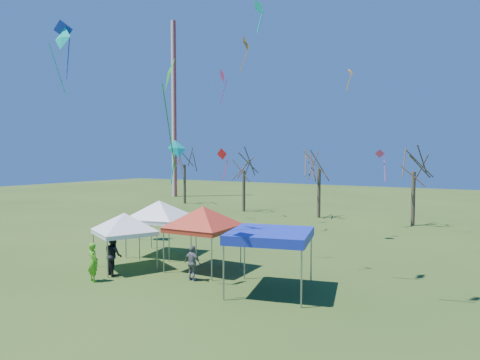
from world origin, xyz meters
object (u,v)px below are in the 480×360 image
object	(u,v)px
radio_mast	(174,109)
tent_white_mid	(159,204)
tent_blue	(270,236)
tree_3	(414,153)
person_grey	(193,263)
tree_0	(184,151)
tent_red	(203,211)
person_green	(93,262)
person_dark	(113,255)
tree_1	(244,156)
tent_white_west	(124,217)
tree_2	(319,151)

from	to	relation	value
radio_mast	tent_white_mid	distance (m)	38.32
radio_mast	tent_blue	size ratio (longest dim) A/B	6.12
tree_3	person_grey	xyz separation A→B (m)	(-5.95, -22.24, -5.25)
tent_white_mid	radio_mast	bearing A→B (deg)	128.65
tree_0	tent_red	distance (m)	31.41
person_green	person_grey	xyz separation A→B (m)	(3.83, 2.47, -0.07)
radio_mast	person_dark	distance (m)	42.85
tree_1	tent_white_west	distance (m)	24.07
tent_white_west	tent_blue	size ratio (longest dim) A/B	0.87
tent_blue	tree_2	bearing A→B (deg)	105.79
tent_white_mid	person_green	xyz separation A→B (m)	(1.07, -5.68, -2.08)
tent_blue	person_green	world-z (taller)	tent_blue
tree_3	tent_white_west	size ratio (longest dim) A/B	2.23
person_green	tent_red	bearing A→B (deg)	-110.07
tree_0	tree_2	world-z (taller)	tree_0
tree_3	person_grey	world-z (taller)	tree_3
tent_white_mid	tent_red	distance (m)	4.43
tent_red	person_green	distance (m)	5.70
tent_red	tree_1	bearing A→B (deg)	115.73
tree_3	radio_mast	bearing A→B (deg)	163.69
radio_mast	tree_2	xyz separation A→B (m)	(25.63, -9.62, -6.21)
tree_0	tree_3	distance (m)	27.09
tent_red	person_green	size ratio (longest dim) A/B	2.38
tree_2	tent_blue	bearing A→B (deg)	-74.21
radio_mast	person_grey	bearing A→B (deg)	-48.90
radio_mast	tent_blue	world-z (taller)	radio_mast
tree_3	person_green	size ratio (longest dim) A/B	4.42
tree_2	tree_3	xyz separation A→B (m)	(8.40, -0.33, -0.21)
person_dark	tent_red	bearing A→B (deg)	-113.86
tent_white_west	person_dark	distance (m)	2.09
tent_blue	person_dark	world-z (taller)	tent_blue
tree_2	tent_white_mid	bearing A→B (deg)	-97.22
tent_white_mid	person_green	distance (m)	6.14
person_green	person_grey	size ratio (longest dim) A/B	1.09
tent_white_mid	person_green	world-z (taller)	tent_white_mid
tree_1	person_dark	world-z (taller)	tree_1
tree_1	tent_white_mid	world-z (taller)	tree_1
tent_white_mid	tent_blue	world-z (taller)	tent_white_mid
tree_1	tree_3	bearing A→B (deg)	-2.06
person_green	person_grey	bearing A→B (deg)	-130.97
radio_mast	person_green	size ratio (longest dim) A/B	13.98
person_dark	tree_1	bearing A→B (deg)	-51.32
tent_white_mid	tent_red	size ratio (longest dim) A/B	0.96
tree_0	tent_white_mid	distance (m)	27.75
person_green	radio_mast	bearing A→B (deg)	-38.84
radio_mast	person_grey	world-z (taller)	radio_mast
tree_2	tree_3	distance (m)	8.41
tent_red	tent_blue	distance (m)	4.78
radio_mast	tree_3	bearing A→B (deg)	-16.31
person_grey	person_green	bearing A→B (deg)	37.62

